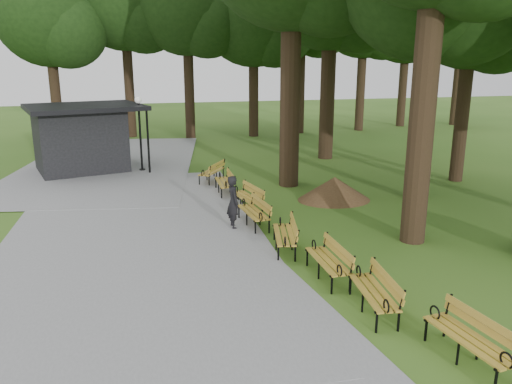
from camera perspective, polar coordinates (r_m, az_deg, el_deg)
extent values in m
plane|color=#38631C|center=(13.29, 3.59, -7.78)|extent=(100.00, 100.00, 0.00)
cube|color=gray|center=(15.50, -14.22, -4.73)|extent=(12.00, 38.00, 0.06)
imported|color=black|center=(15.49, -2.58, -1.18)|extent=(0.43, 0.63, 1.67)
cylinder|color=black|center=(23.97, -12.98, 6.08)|extent=(0.10, 0.10, 3.21)
sphere|color=white|center=(23.78, -13.22, 10.13)|extent=(0.32, 0.32, 0.32)
cone|color=#47301C|center=(18.92, 8.88, 0.40)|extent=(2.30, 2.30, 0.88)
cylinder|color=black|center=(14.48, 18.55, 10.67)|extent=(0.70, 0.70, 8.48)
cylinder|color=black|center=(19.41, 18.01, 10.12)|extent=(0.60, 0.60, 7.48)
cylinder|color=black|center=(20.41, 3.92, 12.93)|extent=(0.80, 0.80, 8.86)
cylinder|color=black|center=(26.57, 8.18, 12.83)|extent=(0.76, 0.76, 8.46)
cylinder|color=black|center=(22.98, 22.46, 9.31)|extent=(0.56, 0.56, 6.65)
sphere|color=black|center=(23.01, 23.48, 19.12)|extent=(5.22, 5.22, 5.22)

